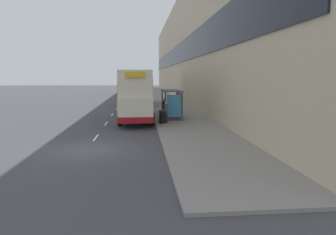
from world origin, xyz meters
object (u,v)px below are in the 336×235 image
pedestrian_1 (166,112)px  double_decker_bus_ahead (139,88)px  pedestrian_at_shelter (165,108)px  litter_bin (162,117)px  double_decker_bus_near (136,94)px  bus_shelter (174,99)px  car_0 (142,90)px

pedestrian_1 → double_decker_bus_ahead: bearing=98.0°
pedestrian_at_shelter → litter_bin: size_ratio=1.74×
double_decker_bus_near → litter_bin: 4.19m
double_decker_bus_near → pedestrian_1: (2.37, -2.96, -1.27)m
bus_shelter → pedestrian_1: bus_shelter is taller
pedestrian_at_shelter → bus_shelter: bearing=31.5°
double_decker_bus_ahead → pedestrian_at_shelter: bearing=-80.5°
car_0 → pedestrian_1: bearing=-87.5°
double_decker_bus_near → pedestrian_1: double_decker_bus_near is taller
bus_shelter → double_decker_bus_near: 3.35m
car_0 → litter_bin: (1.45, -40.54, -0.17)m
bus_shelter → double_decker_bus_ahead: (-3.12, 13.08, 0.41)m
double_decker_bus_ahead → litter_bin: double_decker_bus_ahead is taller
double_decker_bus_near → car_0: size_ratio=2.43×
bus_shelter → car_0: bus_shelter is taller
car_0 → bus_shelter: bearing=-85.9°
litter_bin → double_decker_bus_ahead: bearing=96.8°
double_decker_bus_ahead → car_0: bearing=89.0°
bus_shelter → double_decker_bus_ahead: double_decker_bus_ahead is taller
car_0 → litter_bin: 40.57m
double_decker_bus_ahead → pedestrian_1: (2.19, -15.60, -1.27)m
double_decker_bus_near → double_decker_bus_ahead: 12.64m
litter_bin → bus_shelter: bearing=66.5°
pedestrian_at_shelter → pedestrian_1: size_ratio=1.07×
car_0 → double_decker_bus_ahead: bearing=-91.0°
double_decker_bus_near → pedestrian_1: bearing=-51.3°
pedestrian_1 → car_0: bearing=92.5°
pedestrian_1 → litter_bin: pedestrian_1 is taller
litter_bin → car_0: bearing=92.0°
double_decker_bus_ahead → pedestrian_at_shelter: size_ratio=5.70×
double_decker_bus_near → pedestrian_1: size_ratio=6.43×
double_decker_bus_ahead → bus_shelter: bearing=-76.6°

